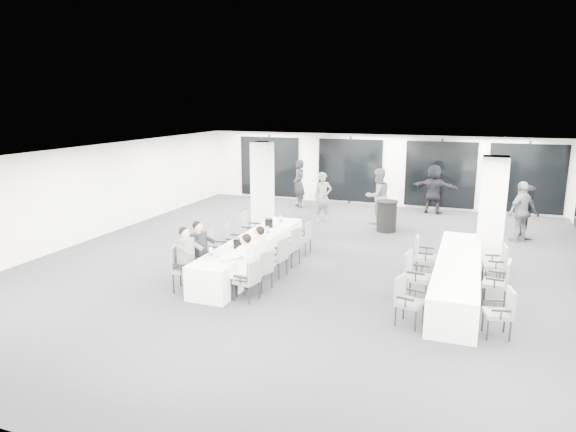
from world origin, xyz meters
name	(u,v)px	position (x,y,z in m)	size (l,w,h in m)	color
room	(359,204)	(0.89, 1.11, 1.39)	(14.04, 16.04, 2.84)	#26262B
column_left	(262,184)	(-2.80, 3.20, 1.40)	(0.60, 0.60, 2.80)	white
column_right	(491,214)	(4.20, 1.00, 1.40)	(0.60, 0.60, 2.80)	white
banquet_table_main	(253,254)	(-1.29, -1.00, 0.38)	(0.90, 5.00, 0.75)	white
banquet_table_side	(457,277)	(3.56, -1.05, 0.38)	(0.90, 5.00, 0.75)	white
cocktail_table	(387,216)	(1.21, 3.87, 0.50)	(0.71, 0.71, 0.99)	black
chair_main_left_near	(182,265)	(-2.13, -2.92, 0.57)	(0.59, 0.63, 1.00)	#585B60
chair_main_left_second	(195,258)	(-2.13, -2.33, 0.57)	(0.52, 0.58, 1.00)	#585B60
chair_main_left_mid	(216,247)	(-2.13, -1.35, 0.55)	(0.54, 0.59, 0.96)	#585B60
chair_main_left_fourth	(231,240)	(-2.12, -0.50, 0.52)	(0.55, 0.58, 0.92)	#585B60
chair_main_left_far	(249,228)	(-2.13, 0.62, 0.58)	(0.54, 0.60, 1.02)	#585B60
chair_main_right_near	(250,278)	(-0.47, -2.99, 0.51)	(0.52, 0.55, 0.89)	#585B60
chair_main_right_second	(263,268)	(-0.47, -2.30, 0.51)	(0.55, 0.57, 0.90)	#585B60
chair_main_right_mid	(279,255)	(-0.46, -1.34, 0.53)	(0.53, 0.57, 0.93)	#585B60
chair_main_right_fourth	(292,244)	(-0.46, -0.45, 0.55)	(0.56, 0.60, 0.97)	#585B60
chair_main_right_far	(304,236)	(-0.46, 0.56, 0.52)	(0.47, 0.52, 0.90)	#585B60
chair_side_left_near	(406,298)	(2.73, -3.02, 0.52)	(0.56, 0.59, 0.92)	#585B60
chair_side_left_mid	(414,273)	(2.72, -1.68, 0.58)	(0.57, 0.62, 1.01)	#585B60
chair_side_left_far	(422,253)	(2.72, -0.12, 0.55)	(0.51, 0.56, 0.96)	#585B60
chair_side_right_near	(502,310)	(4.38, -2.97, 0.51)	(0.53, 0.56, 0.89)	#585B60
chair_side_right_mid	(500,280)	(4.39, -1.48, 0.56)	(0.54, 0.59, 0.97)	#585B60
chair_side_right_far	(498,262)	(4.39, -0.11, 0.52)	(0.53, 0.56, 0.92)	#585B60
seated_guest_a	(188,255)	(-1.96, -2.90, 0.81)	(0.50, 0.38, 1.44)	#595B61
seated_guest_b	(201,248)	(-1.96, -2.33, 0.81)	(0.50, 0.38, 1.44)	black
seated_guest_c	(243,263)	(-0.62, -2.98, 0.81)	(0.50, 0.38, 1.44)	white
seated_guest_d	(256,253)	(-0.62, -2.28, 0.81)	(0.50, 0.38, 1.44)	white
standing_guest_a	(323,194)	(-1.12, 4.56, 0.96)	(0.70, 0.57, 1.92)	#595B61
standing_guest_b	(378,193)	(0.72, 4.85, 1.06)	(1.03, 0.63, 2.13)	#595B61
standing_guest_d	(522,208)	(5.12, 4.03, 1.02)	(1.20, 0.67, 2.04)	#595B61
standing_guest_e	(492,199)	(4.32, 5.73, 0.92)	(0.88, 0.54, 1.83)	white
standing_guest_f	(434,186)	(2.36, 7.18, 1.03)	(1.90, 0.73, 2.07)	black
standing_guest_g	(299,181)	(-2.67, 6.51, 1.05)	(0.77, 0.62, 2.11)	black
standing_guest_h	(528,209)	(5.32, 4.50, 0.92)	(0.89, 0.54, 1.84)	black
ice_bucket_near	(238,243)	(-1.28, -1.85, 0.87)	(0.21, 0.21, 0.24)	black
ice_bucket_far	(269,223)	(-1.36, 0.26, 0.87)	(0.21, 0.21, 0.24)	black
water_bottle_a	(211,253)	(-1.49, -2.74, 0.87)	(0.07, 0.07, 0.24)	silver
water_bottle_b	(267,231)	(-1.07, -0.55, 0.87)	(0.07, 0.07, 0.23)	silver
water_bottle_c	(281,219)	(-1.23, 0.77, 0.87)	(0.07, 0.07, 0.23)	silver
plate_a	(218,257)	(-1.38, -2.64, 0.76)	(0.19, 0.19, 0.03)	white
plate_b	(222,262)	(-1.11, -2.94, 0.76)	(0.19, 0.19, 0.03)	white
plate_c	(249,242)	(-1.25, -1.29, 0.76)	(0.20, 0.20, 0.03)	white
wine_glass	(221,256)	(-1.14, -2.95, 0.90)	(0.08, 0.08, 0.20)	silver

